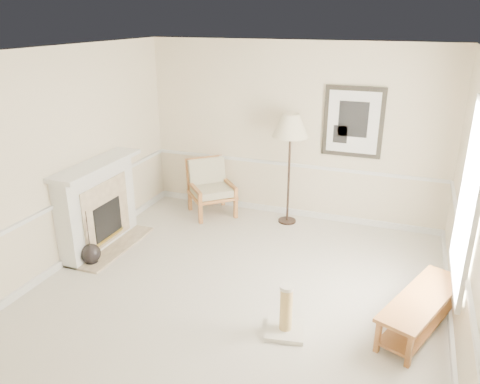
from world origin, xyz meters
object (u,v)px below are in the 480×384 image
Objects in this scene: floor_vase at (91,254)px; bench at (421,307)px; armchair at (210,184)px; floor_lamp at (291,129)px; scratching_post at (286,318)px.

floor_vase is 4.30m from bench.
armchair is 0.69× the size of bench.
floor_vase is at bearing -133.33° from floor_lamp.
armchair is 1.76m from floor_lamp.
armchair is at bearing 70.46° from floor_vase.
armchair is at bearing -178.08° from floor_lamp.
floor_vase is at bearing 170.01° from scratching_post.
bench is at bearing 0.86° from floor_vase.
floor_vase is at bearing -179.14° from bench.
armchair is 0.57× the size of floor_lamp.
scratching_post is at bearing -95.09° from armchair.
scratching_post is at bearing -9.99° from floor_vase.
bench is 1.49m from scratching_post.
scratching_post is at bearing -156.94° from bench.
bench is (3.49, -2.21, -0.23)m from armchair.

